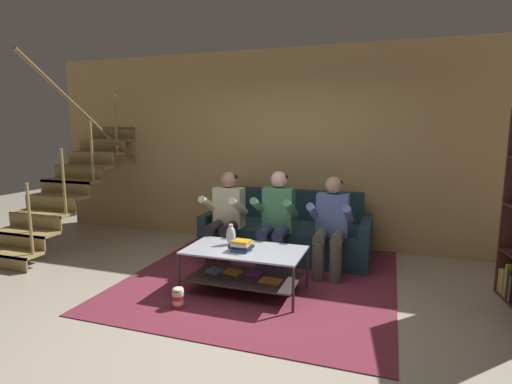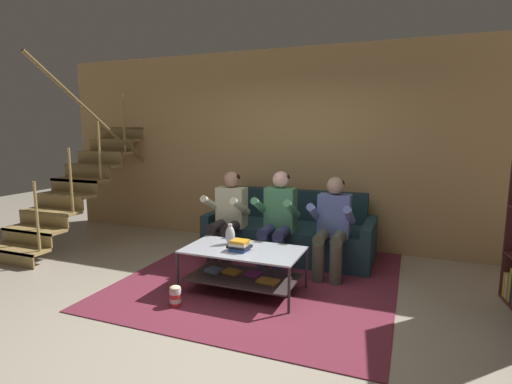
% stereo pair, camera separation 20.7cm
% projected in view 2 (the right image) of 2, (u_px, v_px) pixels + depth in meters
% --- Properties ---
extents(ground, '(16.80, 16.80, 0.00)m').
position_uv_depth(ground, '(237.00, 310.00, 3.88)').
color(ground, '#B1A692').
extents(back_partition, '(8.40, 0.12, 2.90)m').
position_uv_depth(back_partition, '(305.00, 149.00, 5.91)').
color(back_partition, tan).
rests_on(back_partition, ground).
extents(staircase_run, '(0.92, 2.59, 2.69)m').
position_uv_depth(staircase_run, '(80.00, 177.00, 6.14)').
color(staircase_run, '#A4874F').
rests_on(staircase_run, ground).
extents(couch, '(2.25, 0.93, 0.87)m').
position_uv_depth(couch, '(290.00, 235.00, 5.52)').
color(couch, '#1F3C46').
rests_on(couch, ground).
extents(person_seated_left, '(0.50, 0.58, 1.19)m').
position_uv_depth(person_seated_left, '(228.00, 213.00, 5.20)').
color(person_seated_left, '#2E2629').
rests_on(person_seated_left, ground).
extents(person_seated_middle, '(0.50, 0.58, 1.22)m').
position_uv_depth(person_seated_middle, '(278.00, 216.00, 4.96)').
color(person_seated_middle, navy).
rests_on(person_seated_middle, ground).
extents(person_seated_right, '(0.50, 0.58, 1.18)m').
position_uv_depth(person_seated_right, '(332.00, 223.00, 4.71)').
color(person_seated_right, '#4F5141').
rests_on(person_seated_right, ground).
extents(coffee_table, '(1.25, 0.69, 0.48)m').
position_uv_depth(coffee_table, '(243.00, 264.00, 4.27)').
color(coffee_table, '#AFB5C2').
rests_on(coffee_table, ground).
extents(area_rug, '(3.01, 3.35, 0.01)m').
position_uv_depth(area_rug, '(266.00, 274.00, 4.83)').
color(area_rug, maroon).
rests_on(area_rug, ground).
extents(vase, '(0.10, 0.10, 0.23)m').
position_uv_depth(vase, '(230.00, 235.00, 4.41)').
color(vase, silver).
rests_on(vase, coffee_table).
extents(book_stack, '(0.25, 0.20, 0.11)m').
position_uv_depth(book_stack, '(239.00, 245.00, 4.18)').
color(book_stack, '#305BB3').
rests_on(book_stack, coffee_table).
extents(popcorn_tub, '(0.12, 0.12, 0.21)m').
position_uv_depth(popcorn_tub, '(175.00, 296.00, 3.95)').
color(popcorn_tub, red).
rests_on(popcorn_tub, ground).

